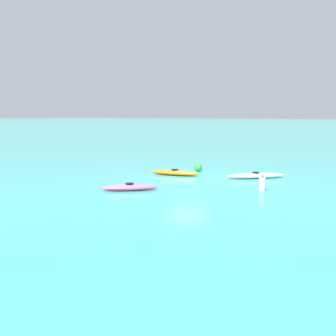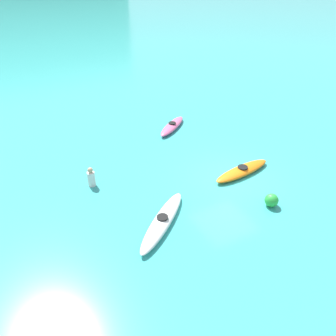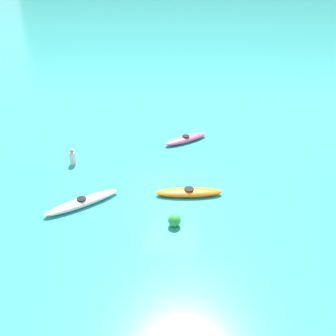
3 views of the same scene
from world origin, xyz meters
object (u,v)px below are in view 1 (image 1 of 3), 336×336
buoy_green (198,167)px  kayak_orange (175,173)px  kayak_white (256,176)px  person_near_shore (262,183)px  kayak_pink (130,187)px

buoy_green → kayak_orange: bearing=79.6°
kayak_orange → buoy_green: (-0.43, -2.33, 0.10)m
kayak_white → person_near_shore: person_near_shore is taller
kayak_white → kayak_pink: same height
kayak_white → kayak_orange: (4.66, 1.35, 0.00)m
kayak_pink → kayak_orange: bearing=-83.9°
kayak_orange → person_near_shore: bearing=160.3°
kayak_pink → buoy_green: 7.84m
kayak_pink → person_near_shore: size_ratio=2.88×
kayak_white → buoy_green: bearing=-13.0°
kayak_orange → person_near_shore: (-6.20, 2.22, 0.22)m
person_near_shore → kayak_white: bearing=-66.7°
buoy_green → person_near_shore: 7.35m
kayak_white → buoy_green: size_ratio=5.84×
kayak_white → kayak_orange: size_ratio=0.99×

